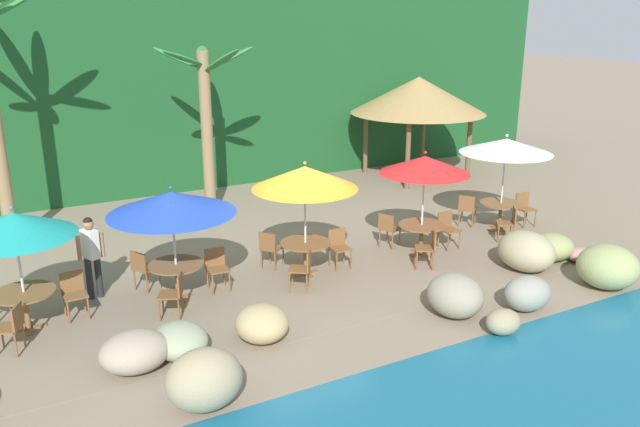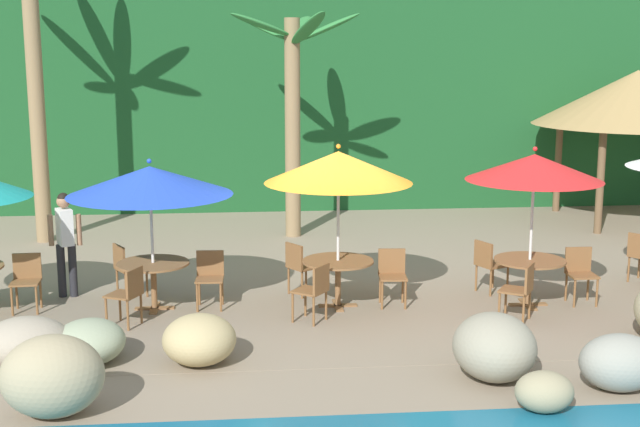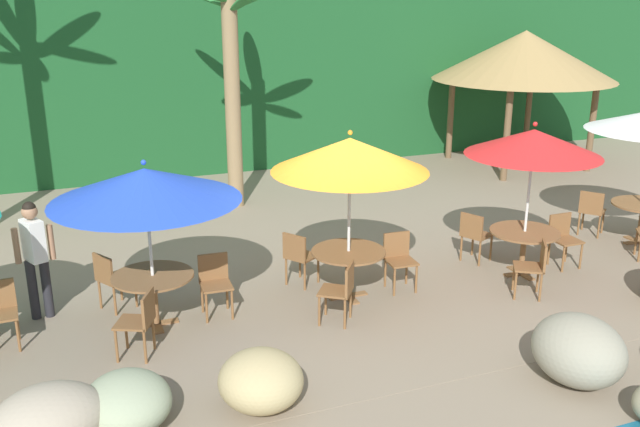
{
  "view_description": "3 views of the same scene",
  "coord_description": "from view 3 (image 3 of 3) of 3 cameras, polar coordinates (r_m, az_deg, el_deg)",
  "views": [
    {
      "loc": [
        -5.88,
        -11.62,
        5.52
      ],
      "look_at": [
        0.65,
        0.42,
        1.19
      ],
      "focal_mm": 36.12,
      "sensor_mm": 36.0,
      "label": 1
    },
    {
      "loc": [
        -1.41,
        -12.98,
        4.05
      ],
      "look_at": [
        -0.17,
        0.41,
        1.4
      ],
      "focal_mm": 49.24,
      "sensor_mm": 36.0,
      "label": 2
    },
    {
      "loc": [
        -3.77,
        -8.71,
        4.41
      ],
      "look_at": [
        -0.22,
        0.42,
        1.22
      ],
      "focal_mm": 38.98,
      "sensor_mm": 36.0,
      "label": 3
    }
  ],
  "objects": [
    {
      "name": "ground_plane",
      "position": [
        10.47,
        1.98,
        -6.91
      ],
      "size": [
        120.0,
        120.0,
        0.0
      ],
      "primitive_type": "plane",
      "color": "gray"
    },
    {
      "name": "foliage_backdrop",
      "position": [
        18.16,
        -9.45,
        13.34
      ],
      "size": [
        28.0,
        2.4,
        6.0
      ],
      "color": "#194C23",
      "rests_on": "ground"
    },
    {
      "name": "chair_blue_seaward",
      "position": [
        9.88,
        -8.62,
        -5.41
      ],
      "size": [
        0.44,
        0.45,
        0.87
      ],
      "color": "brown",
      "rests_on": "ground"
    },
    {
      "name": "umbrella_blue",
      "position": [
        9.22,
        -14.15,
        2.3
      ],
      "size": [
        2.48,
        2.48,
        2.33
      ],
      "color": "silver",
      "rests_on": "ground"
    },
    {
      "name": "umbrella_red",
      "position": [
        11.11,
        17.12,
        5.6
      ],
      "size": [
        2.08,
        2.08,
        2.49
      ],
      "color": "silver",
      "rests_on": "ground"
    },
    {
      "name": "dining_table_red",
      "position": [
        11.52,
        16.41,
        -1.98
      ],
      "size": [
        1.1,
        1.1,
        0.74
      ],
      "color": "brown",
      "rests_on": "ground"
    },
    {
      "name": "chair_orange_left",
      "position": [
        9.51,
        1.79,
        -6.18
      ],
      "size": [
        0.59,
        0.59,
        0.87
      ],
      "color": "brown",
      "rests_on": "ground"
    },
    {
      "name": "chair_orange_seaward",
      "position": [
        10.67,
        6.49,
        -3.53
      ],
      "size": [
        0.45,
        0.45,
        0.87
      ],
      "color": "brown",
      "rests_on": "ground"
    },
    {
      "name": "chair_orange_inland",
      "position": [
        10.67,
        -1.77,
        -3.41
      ],
      "size": [
        0.59,
        0.59,
        0.87
      ],
      "color": "brown",
      "rests_on": "ground"
    },
    {
      "name": "dining_table_orange",
      "position": [
        10.25,
        2.35,
        -3.72
      ],
      "size": [
        1.1,
        1.1,
        0.74
      ],
      "color": "brown",
      "rests_on": "ground"
    },
    {
      "name": "dining_table_blue",
      "position": [
        9.67,
        -13.53,
        -5.62
      ],
      "size": [
        1.1,
        1.1,
        0.74
      ],
      "color": "brown",
      "rests_on": "ground"
    },
    {
      "name": "umbrella_orange",
      "position": [
        9.78,
        2.47,
        4.84
      ],
      "size": [
        2.25,
        2.25,
        2.54
      ],
      "color": "silver",
      "rests_on": "ground"
    },
    {
      "name": "chair_blue_inland",
      "position": [
        10.31,
        -16.8,
        -5.01
      ],
      "size": [
        0.58,
        0.58,
        0.87
      ],
      "color": "brown",
      "rests_on": "ground"
    },
    {
      "name": "waiter_in_white",
      "position": [
        10.25,
        -22.36,
        -2.91
      ],
      "size": [
        0.52,
        0.39,
        1.7
      ],
      "color": "#232328",
      "rests_on": "ground"
    },
    {
      "name": "palapa_hut",
      "position": [
        18.58,
        16.43,
        12.31
      ],
      "size": [
        4.58,
        4.58,
        3.41
      ],
      "color": "brown",
      "rests_on": "ground"
    },
    {
      "name": "chair_red_seaward",
      "position": [
        12.14,
        19.32,
        -1.76
      ],
      "size": [
        0.42,
        0.43,
        0.87
      ],
      "color": "brown",
      "rests_on": "ground"
    },
    {
      "name": "chair_white_inland",
      "position": [
        13.78,
        21.4,
        0.32
      ],
      "size": [
        0.59,
        0.59,
        0.87
      ],
      "color": "brown",
      "rests_on": "ground"
    },
    {
      "name": "terrace_deck",
      "position": [
        10.46,
        1.98,
        -6.89
      ],
      "size": [
        18.0,
        5.2,
        0.01
      ],
      "color": "gray",
      "rests_on": "ground"
    },
    {
      "name": "rock_seawall",
      "position": [
        8.35,
        13.29,
        -11.32
      ],
      "size": [
        13.69,
        2.94,
        0.91
      ],
      "color": "gray",
      "rests_on": "ground"
    },
    {
      "name": "palm_tree_second",
      "position": [
        14.31,
        -7.32,
        12.57
      ],
      "size": [
        2.73,
        2.75,
        4.65
      ],
      "color": "olive",
      "rests_on": "ground"
    },
    {
      "name": "chair_red_left",
      "position": [
        10.78,
        17.23,
        -4.03
      ],
      "size": [
        0.59,
        0.58,
        0.87
      ],
      "color": "brown",
      "rests_on": "ground"
    },
    {
      "name": "chair_red_inland",
      "position": [
        11.86,
        12.55,
        -1.6
      ],
      "size": [
        0.56,
        0.56,
        0.87
      ],
      "color": "brown",
      "rests_on": "ground"
    },
    {
      "name": "chair_blue_left",
      "position": [
        8.96,
        -14.51,
        -8.4
      ],
      "size": [
        0.57,
        0.56,
        0.87
      ],
      "color": "brown",
      "rests_on": "ground"
    }
  ]
}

